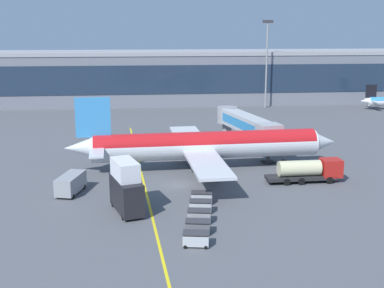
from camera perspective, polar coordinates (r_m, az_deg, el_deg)
name	(u,v)px	position (r m, az deg, el deg)	size (l,w,h in m)	color
ground_plane	(179,185)	(71.53, -1.48, -4.59)	(700.00, 700.00, 0.00)	#515459
apron_lead_in_line	(143,182)	(73.26, -5.46, -4.21)	(0.30, 80.00, 0.01)	yellow
terminal_building	(181,77)	(147.61, -1.20, 7.54)	(195.09, 18.61, 14.83)	slate
main_airliner	(205,145)	(78.34, 1.42, -0.13)	(42.46, 33.57, 11.56)	silver
jet_bridge	(245,123)	(91.13, 5.94, 2.33)	(7.89, 21.46, 6.50)	#B2B7BC
fuel_tanker	(309,170)	(74.16, 12.99, -2.88)	(10.86, 2.90, 3.25)	#232326
catering_lift	(126,187)	(61.00, -7.40, -4.83)	(4.36, 7.23, 6.30)	black
lavatory_truck	(70,183)	(69.38, -13.48, -4.30)	(3.70, 6.19, 2.50)	gray
baggage_cart_0	(196,239)	(52.17, 0.45, -10.57)	(2.87, 2.00, 1.48)	#B2B7BC
baggage_cart_1	(198,227)	(55.11, 0.64, -9.24)	(2.87, 2.00, 1.48)	#595B60
baggage_cart_2	(199,216)	(58.08, 0.81, -8.04)	(2.87, 2.00, 1.48)	gray
baggage_cart_3	(201,206)	(61.07, 0.97, -6.96)	(2.87, 2.00, 1.48)	#B2B7BC
baggage_cart_4	(202,197)	(64.09, 1.10, -5.98)	(2.87, 2.00, 1.48)	#B2B7BC
apron_light_mast_1	(267,57)	(138.88, 8.39, 9.61)	(2.80, 0.50, 23.28)	gray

